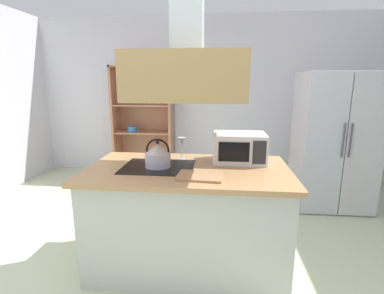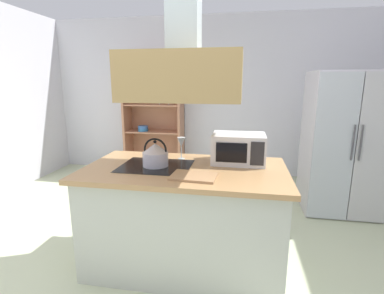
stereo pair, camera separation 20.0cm
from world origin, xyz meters
TOP-DOWN VIEW (x-y plane):
  - ground_plane at (0.00, 0.00)m, footprint 7.80×7.80m
  - wall_back at (0.00, 3.00)m, footprint 6.00×0.12m
  - kitchen_island at (-0.02, 0.22)m, footprint 1.70×0.95m
  - range_hood at (-0.02, 0.22)m, footprint 0.90×0.70m
  - refrigerator at (1.69, 1.68)m, footprint 0.90×0.78m
  - dish_cabinet at (-1.09, 2.78)m, footprint 1.02×0.40m
  - kettle at (-0.28, 0.22)m, footprint 0.22×0.22m
  - cutting_board at (0.10, -0.01)m, footprint 0.36×0.26m
  - microwave at (0.42, 0.46)m, footprint 0.46×0.35m
  - wine_glass_on_counter at (-0.11, 0.49)m, footprint 0.08×0.08m

SIDE VIEW (x-z plane):
  - ground_plane at x=0.00m, z-range 0.00..0.00m
  - kitchen_island at x=-0.02m, z-range 0.00..0.90m
  - dish_cabinet at x=-1.09m, z-range -0.11..1.77m
  - refrigerator at x=1.69m, z-range 0.00..1.73m
  - cutting_board at x=0.10m, z-range 0.90..0.92m
  - kettle at x=-0.28m, z-range 0.88..1.12m
  - microwave at x=0.42m, z-range 0.90..1.16m
  - wine_glass_on_counter at x=-0.11m, z-range 0.95..1.16m
  - wall_back at x=0.00m, z-range 0.00..2.70m
  - range_hood at x=-0.02m, z-range 1.13..2.37m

